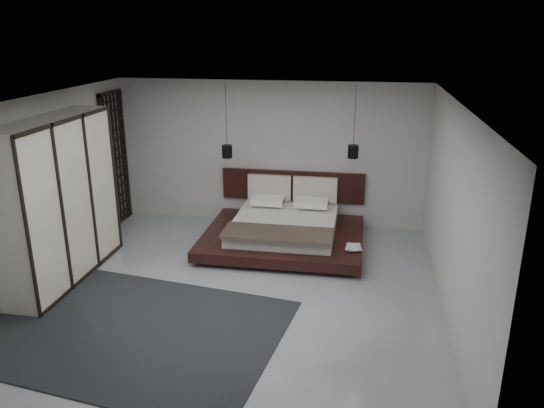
% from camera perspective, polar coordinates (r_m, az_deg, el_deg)
% --- Properties ---
extents(floor, '(6.00, 6.00, 0.00)m').
position_cam_1_polar(floor, '(8.08, -3.97, -9.14)').
color(floor, '#979A9F').
rests_on(floor, ground).
extents(ceiling, '(6.00, 6.00, 0.00)m').
position_cam_1_polar(ceiling, '(7.22, -4.47, 10.95)').
color(ceiling, white).
rests_on(ceiling, wall_back).
extents(wall_back, '(6.00, 0.00, 6.00)m').
position_cam_1_polar(wall_back, '(10.37, -0.24, 5.44)').
color(wall_back, '#B0B0AD').
rests_on(wall_back, floor).
extents(wall_front, '(6.00, 0.00, 6.00)m').
position_cam_1_polar(wall_front, '(4.91, -12.70, -10.49)').
color(wall_front, '#B0B0AD').
rests_on(wall_front, floor).
extents(wall_left, '(0.00, 6.00, 6.00)m').
position_cam_1_polar(wall_left, '(8.74, -23.69, 1.35)').
color(wall_left, '#B0B0AD').
rests_on(wall_left, floor).
extents(wall_right, '(0.00, 6.00, 6.00)m').
position_cam_1_polar(wall_right, '(7.43, 18.87, -0.90)').
color(wall_right, '#B0B0AD').
rests_on(wall_right, floor).
extents(lattice_screen, '(0.05, 0.90, 2.60)m').
position_cam_1_polar(lattice_screen, '(10.79, -16.45, 4.65)').
color(lattice_screen, black).
rests_on(lattice_screen, floor).
extents(bed, '(2.80, 2.40, 1.08)m').
position_cam_1_polar(bed, '(9.59, 1.37, -2.62)').
color(bed, black).
rests_on(bed, floor).
extents(book_lower, '(0.27, 0.34, 0.03)m').
position_cam_1_polar(book_lower, '(8.90, 8.11, -4.63)').
color(book_lower, '#99724C').
rests_on(book_lower, bed).
extents(book_upper, '(0.25, 0.33, 0.02)m').
position_cam_1_polar(book_upper, '(8.86, 7.98, -4.54)').
color(book_upper, '#99724C').
rests_on(book_upper, book_lower).
extents(pendant_left, '(0.19, 0.19, 1.36)m').
position_cam_1_polar(pendant_left, '(9.85, -4.86, 5.67)').
color(pendant_left, black).
rests_on(pendant_left, ceiling).
extents(pendant_right, '(0.19, 0.19, 1.27)m').
position_cam_1_polar(pendant_right, '(9.53, 8.72, 5.60)').
color(pendant_right, black).
rests_on(pendant_right, ceiling).
extents(wardrobe, '(0.60, 2.56, 2.51)m').
position_cam_1_polar(wardrobe, '(8.61, -21.92, 0.33)').
color(wardrobe, beige).
rests_on(wardrobe, floor).
extents(rug, '(4.23, 3.30, 0.02)m').
position_cam_1_polar(rug, '(7.32, -15.03, -12.90)').
color(rug, black).
rests_on(rug, floor).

